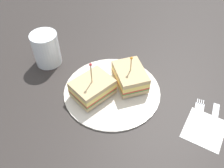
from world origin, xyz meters
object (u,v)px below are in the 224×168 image
object	(u,v)px
sandwich_half_front	(93,88)
napkin	(204,129)
sandwich_half_back	(130,77)
knife	(214,120)
plate	(112,90)
fork	(199,113)
drink_glass	(47,50)

from	to	relation	value
sandwich_half_front	napkin	size ratio (longest dim) A/B	1.27
sandwich_half_back	knife	bearing A→B (deg)	65.89
sandwich_half_back	napkin	bearing A→B (deg)	56.46
sandwich_half_front	sandwich_half_back	size ratio (longest dim) A/B	1.03
plate	fork	world-z (taller)	plate
sandwich_half_back	napkin	size ratio (longest dim) A/B	1.23
fork	napkin	bearing A→B (deg)	10.03
fork	knife	world-z (taller)	same
plate	knife	bearing A→B (deg)	75.60
drink_glass	plate	bearing A→B (deg)	64.06
knife	sandwich_half_front	bearing A→B (deg)	-98.27
drink_glass	fork	world-z (taller)	drink_glass
drink_glass	knife	bearing A→B (deg)	70.30
sandwich_half_back	drink_glass	size ratio (longest dim) A/B	1.23
plate	fork	xyz separation A→B (cm)	(4.93, 22.14, -0.28)
plate	drink_glass	bearing A→B (deg)	-115.94
sandwich_half_front	knife	size ratio (longest dim) A/B	1.00
sandwich_half_front	knife	distance (cm)	30.87
sandwich_half_front	napkin	bearing A→B (deg)	75.47
plate	napkin	xyz separation A→B (cm)	(9.33, 22.92, -0.38)
knife	drink_glass	bearing A→B (deg)	-109.70
plate	sandwich_half_back	xyz separation A→B (cm)	(-2.88, 4.49, 2.81)
fork	sandwich_half_back	bearing A→B (deg)	-113.89
plate	napkin	size ratio (longest dim) A/B	2.62
sandwich_half_back	fork	distance (cm)	19.55
sandwich_half_front	knife	xyz separation A→B (cm)	(4.42, 30.40, -3.01)
napkin	fork	distance (cm)	4.47
sandwich_half_front	drink_glass	xyz separation A→B (cm)	(-12.01, -15.48, 1.14)
sandwich_half_front	napkin	xyz separation A→B (cm)	(7.17, 27.67, -3.11)
sandwich_half_front	drink_glass	size ratio (longest dim) A/B	1.27
napkin	fork	bearing A→B (deg)	-169.97
fork	sandwich_half_front	bearing A→B (deg)	-95.88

